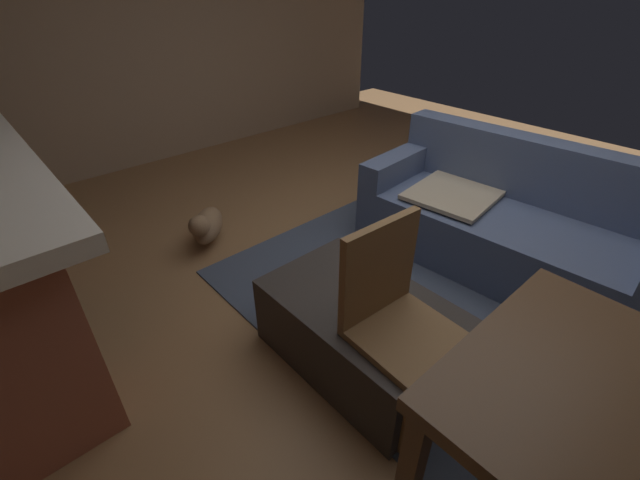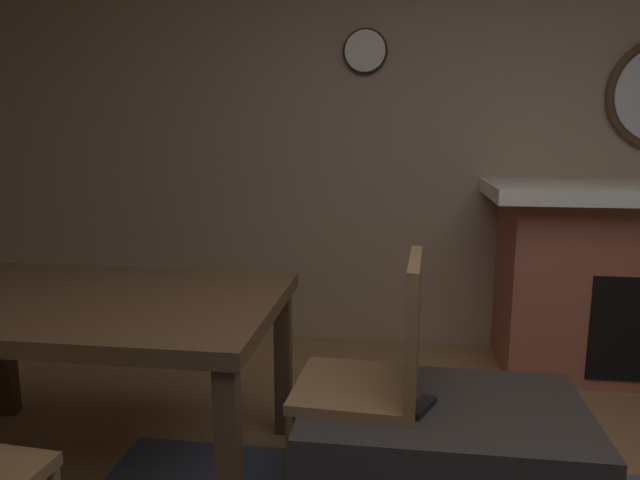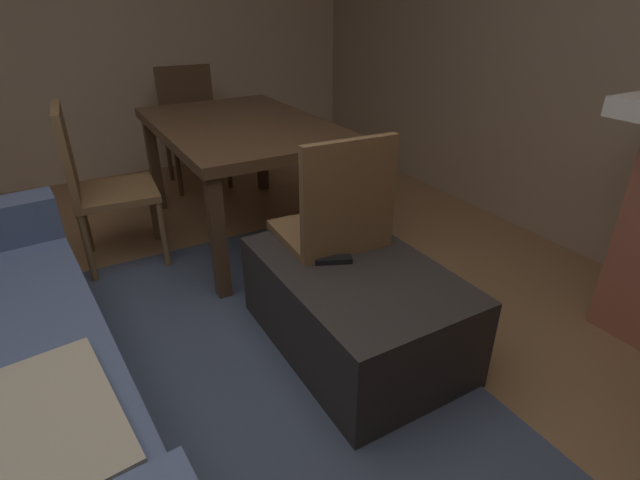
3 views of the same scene
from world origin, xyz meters
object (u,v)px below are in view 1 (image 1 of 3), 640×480
ottoman_coffee_table (359,330)px  dining_chair_west (393,310)px  couch (508,224)px  tv_remote (382,301)px  small_dog (207,225)px

ottoman_coffee_table → dining_chair_west: size_ratio=1.07×
couch → ottoman_coffee_table: 1.46m
tv_remote → couch: bearing=115.8°
dining_chair_west → small_dog: dining_chair_west is taller
couch → small_dog: bearing=-137.3°
ottoman_coffee_table → tv_remote: tv_remote is taller
couch → dining_chair_west: size_ratio=2.19×
couch → dining_chair_west: dining_chair_west is taller
couch → small_dog: couch is taller
tv_remote → dining_chair_west: bearing=-10.6°
dining_chair_west → couch: bearing=96.4°
ottoman_coffee_table → small_dog: ottoman_coffee_table is taller
tv_remote → small_dog: bearing=-151.7°
ottoman_coffee_table → tv_remote: (0.08, 0.06, 0.22)m
couch → tv_remote: (0.03, -1.39, 0.11)m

